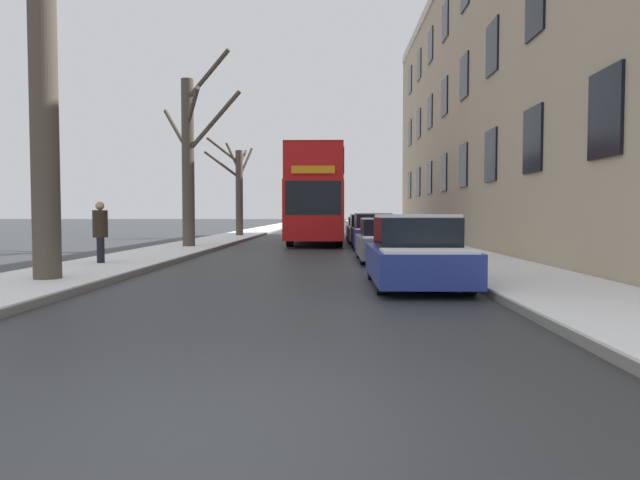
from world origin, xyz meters
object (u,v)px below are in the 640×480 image
object	(u,v)px
bare_tree_left_1	(190,156)
parked_car_4	(361,228)
bare_tree_left_2	(238,187)
double_decker_bus	(316,192)
bare_tree_left_0	(43,75)
pedestrian_left_sidewalk	(100,232)
parked_car_2	(373,233)
parked_car_1	(387,241)
parked_car_0	(416,254)
parked_car_3	(366,230)

from	to	relation	value
bare_tree_left_1	parked_car_4	xyz separation A→B (m)	(7.55, 10.77, -3.25)
bare_tree_left_2	double_decker_bus	distance (m)	8.22
bare_tree_left_0	pedestrian_left_sidewalk	world-z (taller)	bare_tree_left_0
pedestrian_left_sidewalk	bare_tree_left_1	bearing A→B (deg)	-30.21
bare_tree_left_0	parked_car_4	bearing A→B (deg)	71.60
bare_tree_left_0	bare_tree_left_1	size ratio (longest dim) A/B	1.17
double_decker_bus	parked_car_2	world-z (taller)	double_decker_bus
parked_car_1	parked_car_2	world-z (taller)	parked_car_2
pedestrian_left_sidewalk	parked_car_1	bearing A→B (deg)	-99.57
parked_car_2	parked_car_4	distance (m)	10.32
bare_tree_left_1	parked_car_1	bearing A→B (deg)	-36.15
parked_car_1	parked_car_2	distance (m)	5.97
bare_tree_left_2	parked_car_4	distance (m)	8.09
parked_car_2	pedestrian_left_sidewalk	size ratio (longest dim) A/B	2.37
double_decker_bus	pedestrian_left_sidewalk	distance (m)	14.83
double_decker_bus	parked_car_1	bearing A→B (deg)	-77.38
bare_tree_left_2	bare_tree_left_1	bearing A→B (deg)	-89.93
parked_car_1	pedestrian_left_sidewalk	xyz separation A→B (m)	(-8.00, -2.52, 0.36)
parked_car_4	pedestrian_left_sidewalk	world-z (taller)	pedestrian_left_sidewalk
double_decker_bus	parked_car_4	bearing A→B (deg)	63.96
bare_tree_left_1	parked_car_4	bearing A→B (deg)	54.96
bare_tree_left_2	parked_car_1	world-z (taller)	bare_tree_left_2
parked_car_2	parked_car_4	size ratio (longest dim) A/B	1.10
parked_car_0	bare_tree_left_2	bearing A→B (deg)	107.64
parked_car_3	pedestrian_left_sidewalk	xyz separation A→B (m)	(-8.00, -13.63, 0.33)
parked_car_4	parked_car_2	bearing A→B (deg)	-90.00
parked_car_2	parked_car_3	bearing A→B (deg)	90.00
double_decker_bus	parked_car_4	xyz separation A→B (m)	(2.50, 5.12, -1.96)
bare_tree_left_0	parked_car_1	world-z (taller)	bare_tree_left_0
parked_car_3	parked_car_4	xyz separation A→B (m)	(0.00, 5.18, -0.05)
bare_tree_left_1	bare_tree_left_2	world-z (taller)	bare_tree_left_1
double_decker_bus	parked_car_4	distance (m)	6.02
parked_car_1	parked_car_0	bearing A→B (deg)	-90.00
parked_car_1	parked_car_3	world-z (taller)	parked_car_3
bare_tree_left_1	double_decker_bus	bearing A→B (deg)	48.21
pedestrian_left_sidewalk	parked_car_2	bearing A→B (deg)	-70.36
bare_tree_left_2	bare_tree_left_0	bearing A→B (deg)	-89.91
bare_tree_left_0	parked_car_0	bearing A→B (deg)	1.23
bare_tree_left_1	parked_car_4	size ratio (longest dim) A/B	2.03
bare_tree_left_2	double_decker_bus	size ratio (longest dim) A/B	0.58
bare_tree_left_1	parked_car_0	bearing A→B (deg)	-57.17
bare_tree_left_0	pedestrian_left_sidewalk	distance (m)	5.07
parked_car_4	bare_tree_left_2	bearing A→B (deg)	170.08
parked_car_1	pedestrian_left_sidewalk	bearing A→B (deg)	-162.52
parked_car_2	parked_car_3	distance (m)	5.15
parked_car_3	pedestrian_left_sidewalk	bearing A→B (deg)	-120.40
parked_car_1	pedestrian_left_sidewalk	world-z (taller)	pedestrian_left_sidewalk
bare_tree_left_1	parked_car_0	xyz separation A→B (m)	(7.55, -11.71, -3.19)
bare_tree_left_2	parked_car_0	xyz separation A→B (m)	(7.57, -23.80, -2.48)
bare_tree_left_0	parked_car_2	distance (m)	14.87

